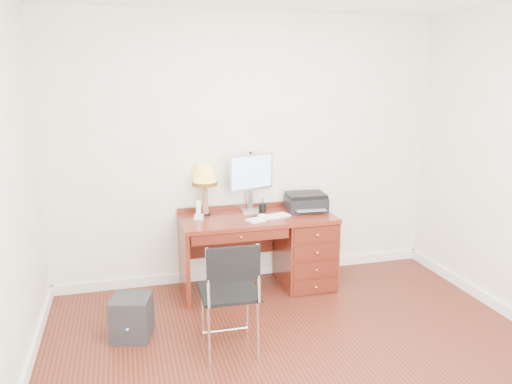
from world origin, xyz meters
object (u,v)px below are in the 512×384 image
object	(u,v)px
phone	(199,213)
equipment_box	(132,317)
monitor	(252,175)
chair	(231,287)
printer	(306,202)
leg_lamp	(205,178)
desk	(288,246)

from	to	relation	value
phone	equipment_box	world-z (taller)	phone
monitor	chair	xyz separation A→B (m)	(-0.52, -1.37, -0.56)
monitor	printer	distance (m)	0.62
printer	monitor	bearing A→B (deg)	169.51
printer	equipment_box	size ratio (longest dim) A/B	1.17
leg_lamp	phone	world-z (taller)	leg_lamp
desk	leg_lamp	bearing A→B (deg)	167.24
monitor	chair	distance (m)	1.57
monitor	printer	size ratio (longest dim) A/B	1.40
monitor	printer	bearing A→B (deg)	-32.03
desk	chair	distance (m)	1.42
chair	monitor	bearing A→B (deg)	70.96
monitor	leg_lamp	size ratio (longest dim) A/B	1.15
equipment_box	leg_lamp	bearing A→B (deg)	63.50
monitor	printer	world-z (taller)	monitor
printer	desk	bearing A→B (deg)	-152.31
printer	equipment_box	world-z (taller)	printer
chair	desk	bearing A→B (deg)	55.41
printer	leg_lamp	world-z (taller)	leg_lamp
phone	equipment_box	bearing A→B (deg)	-115.96
phone	chair	size ratio (longest dim) A/B	0.20
monitor	leg_lamp	xyz separation A→B (m)	(-0.49, -0.05, 0.01)
phone	equipment_box	size ratio (longest dim) A/B	0.51
equipment_box	phone	bearing A→B (deg)	62.62
chair	printer	bearing A→B (deg)	51.24
printer	phone	world-z (taller)	phone
monitor	printer	xyz separation A→B (m)	(0.54, -0.13, -0.28)
leg_lamp	chair	world-z (taller)	leg_lamp
desk	chair	xyz separation A→B (m)	(-0.84, -1.14, 0.15)
leg_lamp	chair	size ratio (longest dim) A/B	0.55
monitor	leg_lamp	bearing A→B (deg)	167.91
phone	leg_lamp	bearing A→B (deg)	71.15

